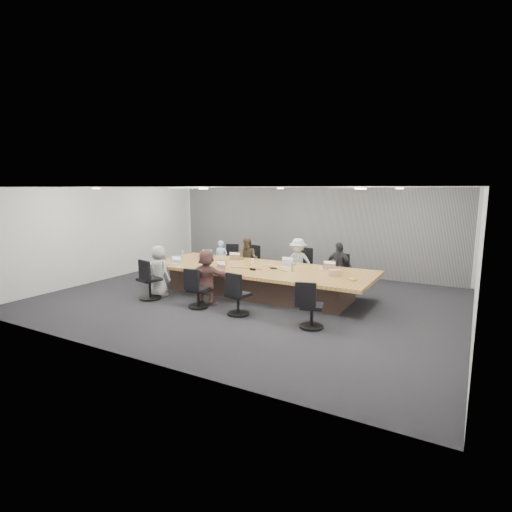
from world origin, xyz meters
The scene contains 39 objects.
floor centered at (0.00, 0.00, 0.00)m, with size 10.00×8.00×0.00m, color #242429.
ceiling centered at (0.00, 0.00, 2.80)m, with size 10.00×8.00×0.00m, color white.
wall_back centered at (0.00, 4.00, 1.40)m, with size 10.00×2.80×0.00m, color silver.
wall_front centered at (0.00, -4.00, 1.40)m, with size 10.00×2.80×0.00m, color silver.
wall_left centered at (-5.00, 0.00, 1.40)m, with size 8.00×2.80×0.00m, color silver.
wall_right centered at (5.00, 0.00, 1.40)m, with size 8.00×2.80×0.00m, color silver.
curtain centered at (0.00, 3.92, 1.40)m, with size 9.80×0.04×2.80m, color slate.
conference_table centered at (0.00, 0.50, 0.40)m, with size 6.00×2.20×0.74m.
chair_0 centered at (-2.07, 2.20, 0.38)m, with size 0.52×0.52×0.76m, color black, non-canonical shape.
chair_1 centered at (-1.09, 2.20, 0.40)m, with size 0.54×0.54×0.81m, color black, non-canonical shape.
chair_2 centered at (0.55, 2.20, 0.44)m, with size 0.59×0.59×0.88m, color black, non-canonical shape.
chair_3 centered at (1.73, 2.20, 0.37)m, with size 0.49×0.49×0.73m, color black, non-canonical shape.
chair_4 centered at (-2.18, -1.20, 0.43)m, with size 0.58×0.58×0.86m, color black, non-canonical shape.
chair_5 centered at (-0.66, -1.20, 0.37)m, with size 0.49×0.49×0.73m, color black, non-canonical shape.
chair_6 centered at (0.44, -1.20, 0.38)m, with size 0.52×0.52×0.77m, color black, non-canonical shape.
chair_7 centered at (2.17, -1.20, 0.38)m, with size 0.51×0.51×0.76m, color black, non-canonical shape.
person_0 centered at (-2.07, 1.85, 0.57)m, with size 0.42×0.27×1.15m, color #93C3DC.
laptop_0 centered at (-2.07, 1.30, 0.75)m, with size 0.32×0.22×0.02m, color #B2B2B7.
person_1 centered at (-1.09, 1.85, 0.65)m, with size 0.63×0.49×1.29m, color #453725.
laptop_1 centered at (-1.09, 1.30, 0.75)m, with size 0.32×0.22×0.02m, color #8C6647.
person_2 centered at (0.55, 1.85, 0.69)m, with size 0.89×0.51×1.38m, color #A3B5A6.
laptop_2 centered at (0.55, 1.30, 0.75)m, with size 0.33×0.23×0.02m, color #B2B2B7.
person_3 centered at (1.73, 1.85, 0.68)m, with size 0.79×0.33×1.35m, color #26262C.
laptop_3 centered at (1.73, 1.30, 0.75)m, with size 0.31×0.22×0.02m, color #8C6647.
person_4 centered at (-2.18, -0.85, 0.66)m, with size 0.65×0.42×1.33m, color #A0A49F.
laptop_4 centered at (-2.18, -0.30, 0.75)m, with size 0.28×0.19×0.02m, color #B2B2B7.
person_5 centered at (-0.66, -0.85, 0.67)m, with size 1.25×0.40×1.35m, color brown.
laptop_5 centered at (-0.66, -0.30, 0.75)m, with size 0.31×0.22×0.02m, color #8C6647.
bottle_green_left centered at (-2.65, 0.67, 0.86)m, with size 0.07×0.07×0.23m, color #5AA076.
bottle_green_right centered at (0.99, 0.46, 0.85)m, with size 0.06×0.06×0.22m, color #5AA076.
bottle_clear centered at (-1.77, 0.58, 0.86)m, with size 0.07×0.07×0.23m, color silver.
cup_white_far centered at (-0.47, 1.03, 0.79)m, with size 0.08×0.08×0.10m, color white.
cup_white_near centered at (1.58, 0.90, 0.79)m, with size 0.07×0.07×0.09m, color white.
mug_brown centered at (-2.63, 0.25, 0.79)m, with size 0.08×0.08×0.10m, color brown.
mic_left centered at (-0.88, 0.03, 0.75)m, with size 0.15×0.10×0.03m, color black.
mic_right centered at (0.46, 0.50, 0.76)m, with size 0.16×0.11×0.03m, color black.
stapler centered at (0.09, 0.07, 0.77)m, with size 0.15×0.04×0.06m, color black.
canvas_bag centered at (2.10, 0.45, 0.82)m, with size 0.29×0.18×0.15m, color tan.
snack_packet centered at (2.58, 0.19, 0.76)m, with size 0.19×0.13×0.04m, color #C58A2F.
Camera 1 is at (4.94, -8.44, 2.78)m, focal length 28.00 mm.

